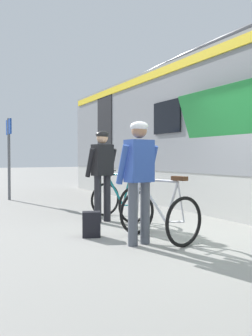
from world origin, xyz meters
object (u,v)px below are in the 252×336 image
object	(u,v)px
cyclist_near_in_blue	(139,171)
bicycle_near_silver	(159,214)
cyclist_far_in_dark	(102,168)
bicycle_far_teal	(119,200)
backpack_on_platform	(91,224)
platform_sign_post	(9,145)

from	to	relation	value
cyclist_near_in_blue	bicycle_near_silver	world-z (taller)	cyclist_near_in_blue
cyclist_far_in_dark	bicycle_far_teal	xyz separation A→B (m)	(0.39, 0.06, -0.65)
bicycle_near_silver	cyclist_near_in_blue	bearing A→B (deg)	-169.05
bicycle_near_silver	backpack_on_platform	world-z (taller)	bicycle_near_silver
backpack_on_platform	bicycle_far_teal	bearing A→B (deg)	68.34
cyclist_far_in_dark	bicycle_far_teal	distance (m)	0.76
bicycle_far_teal	platform_sign_post	bearing A→B (deg)	107.07
cyclist_far_in_dark	cyclist_near_in_blue	bearing A→B (deg)	-98.43
bicycle_near_silver	cyclist_far_in_dark	bearing A→B (deg)	94.09
cyclist_near_in_blue	backpack_on_platform	world-z (taller)	cyclist_near_in_blue
platform_sign_post	cyclist_near_in_blue	bearing A→B (deg)	-83.77
bicycle_far_teal	bicycle_near_silver	bearing A→B (deg)	-98.28
backpack_on_platform	platform_sign_post	bearing A→B (deg)	114.62
cyclist_far_in_dark	platform_sign_post	bearing A→B (deg)	102.16
cyclist_far_in_dark	platform_sign_post	distance (m)	4.61
bicycle_far_teal	backpack_on_platform	size ratio (longest dim) A/B	2.87
backpack_on_platform	platform_sign_post	distance (m)	5.75
cyclist_near_in_blue	platform_sign_post	bearing A→B (deg)	96.23
cyclist_near_in_blue	platform_sign_post	world-z (taller)	platform_sign_post
cyclist_near_in_blue	platform_sign_post	size ratio (longest dim) A/B	0.73
backpack_on_platform	cyclist_near_in_blue	bearing A→B (deg)	-39.74
cyclist_near_in_blue	cyclist_far_in_dark	bearing A→B (deg)	81.57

